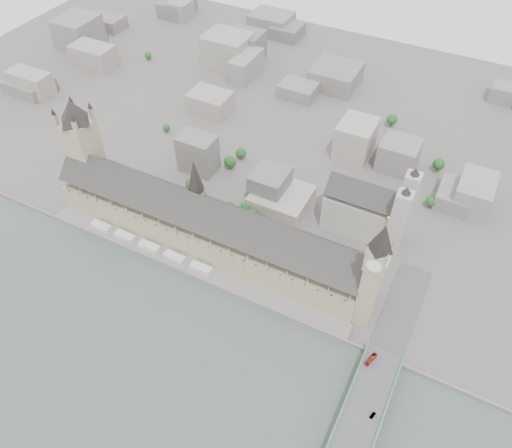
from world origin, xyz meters
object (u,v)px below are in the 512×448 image
at_px(red_bus_north, 371,359).
at_px(elizabeth_tower, 374,270).
at_px(palace_of_westminster, 206,226).
at_px(westminster_abbey, 369,210).
at_px(car_silver, 373,415).
at_px(victoria_tower, 83,147).

bearing_deg(red_bus_north, elizabeth_tower, 132.27).
distance_m(palace_of_westminster, elizabeth_tower, 142.94).
bearing_deg(westminster_abbey, red_bus_north, -70.05).
distance_m(westminster_abbey, car_silver, 167.62).
relative_size(palace_of_westminster, victoria_tower, 2.65).
relative_size(elizabeth_tower, red_bus_north, 9.68).
height_order(palace_of_westminster, red_bus_north, palace_of_westminster).
bearing_deg(car_silver, elizabeth_tower, 129.49).
bearing_deg(elizabeth_tower, car_silver, -66.85).
bearing_deg(westminster_abbey, palace_of_westminster, -145.83).
bearing_deg(palace_of_westminster, red_bus_north, -16.60).
bearing_deg(victoria_tower, red_bus_north, -10.74).
relative_size(elizabeth_tower, westminster_abbey, 1.58).
distance_m(red_bus_north, car_silver, 37.75).
relative_size(palace_of_westminster, red_bus_north, 23.87).
height_order(elizabeth_tower, westminster_abbey, elizabeth_tower).
bearing_deg(red_bus_north, westminster_abbey, 125.95).
distance_m(elizabeth_tower, red_bus_north, 60.21).
relative_size(victoria_tower, westminster_abbey, 1.47).
relative_size(palace_of_westminster, elizabeth_tower, 2.47).
height_order(palace_of_westminster, car_silver, palace_of_westminster).
xyz_separation_m(victoria_tower, car_silver, (289.94, -88.00, -44.15)).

